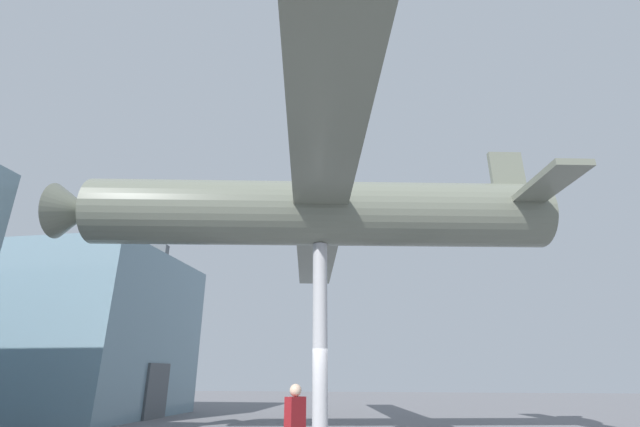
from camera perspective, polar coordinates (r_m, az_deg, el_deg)
name	(u,v)px	position (r m, az deg, el deg)	size (l,w,h in m)	color
glass_pavilion_right	(44,334)	(25.55, -32.88, -13.36)	(8.33, 12.58, 7.92)	#7593A3
support_pylon_central	(320,338)	(12.65, 0.00, -16.31)	(0.43, 0.43, 5.56)	#B7B7BC
suspended_airplane	(312,213)	(13.48, -1.02, 0.05)	(21.17, 15.70, 3.27)	slate
visitor_person	(295,421)	(9.54, -3.34, -25.94)	(0.45, 0.41, 1.64)	#4C4238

